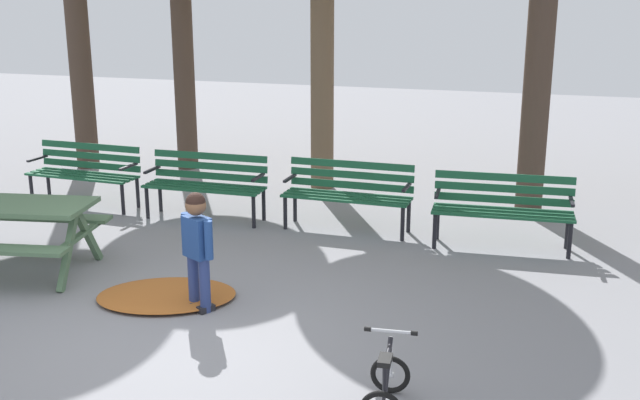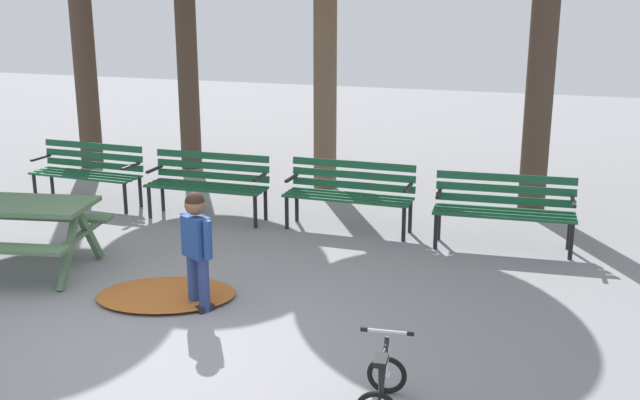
{
  "view_description": "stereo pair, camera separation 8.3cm",
  "coord_description": "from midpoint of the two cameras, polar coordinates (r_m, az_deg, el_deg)",
  "views": [
    {
      "loc": [
        3.1,
        -5.16,
        2.9
      ],
      "look_at": [
        0.82,
        1.95,
        0.85
      ],
      "focal_mm": 42.77,
      "sensor_mm": 36.0,
      "label": 1
    },
    {
      "loc": [
        3.18,
        -5.13,
        2.9
      ],
      "look_at": [
        0.82,
        1.95,
        0.85
      ],
      "focal_mm": 42.77,
      "sensor_mm": 36.0,
      "label": 2
    }
  ],
  "objects": [
    {
      "name": "leaf_pile",
      "position": [
        7.65,
        -11.71,
        -6.97
      ],
      "size": [
        1.59,
        1.35,
        0.07
      ],
      "primitive_type": "ellipsoid",
      "rotation": [
        0.0,
        0.0,
        0.35
      ],
      "color": "#9E5623",
      "rests_on": "ground"
    },
    {
      "name": "ground",
      "position": [
        6.69,
        -12.43,
        -10.74
      ],
      "size": [
        36.0,
        36.0,
        0.0
      ],
      "primitive_type": "plane",
      "color": "gray"
    },
    {
      "name": "child_standing",
      "position": [
        7.13,
        -9.5,
        -3.05
      ],
      "size": [
        0.39,
        0.27,
        1.14
      ],
      "color": "navy",
      "rests_on": "ground"
    },
    {
      "name": "picnic_table",
      "position": [
        8.67,
        -22.72,
        -1.3
      ],
      "size": [
        2.02,
        1.66,
        0.79
      ],
      "color": "#4C6B4C",
      "rests_on": "ground"
    },
    {
      "name": "kids_bicycle",
      "position": [
        5.57,
        4.52,
        -13.7
      ],
      "size": [
        0.41,
        0.59,
        0.54
      ],
      "color": "black",
      "rests_on": "ground"
    },
    {
      "name": "park_bench_right",
      "position": [
        9.5,
        1.89,
        0.77
      ],
      "size": [
        1.6,
        0.47,
        0.85
      ],
      "color": "#195133",
      "rests_on": "ground"
    },
    {
      "name": "park_bench_far_right",
      "position": [
        9.07,
        13.26,
        -0.35
      ],
      "size": [
        1.63,
        0.58,
        0.85
      ],
      "color": "#195133",
      "rests_on": "ground"
    },
    {
      "name": "park_bench_far_left",
      "position": [
        11.11,
        -17.33,
        2.22
      ],
      "size": [
        1.62,
        0.52,
        0.85
      ],
      "color": "#195133",
      "rests_on": "ground"
    },
    {
      "name": "park_bench_left",
      "position": [
        10.08,
        -8.71,
        1.47
      ],
      "size": [
        1.61,
        0.49,
        0.85
      ],
      "color": "#195133",
      "rests_on": "ground"
    }
  ]
}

